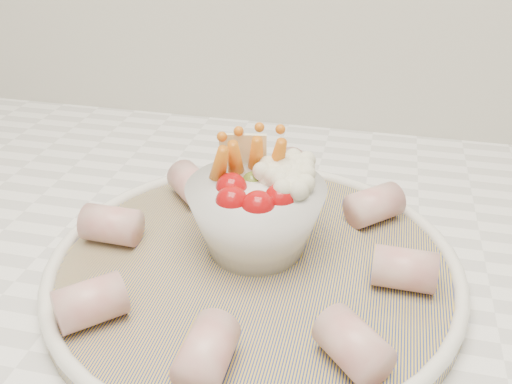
# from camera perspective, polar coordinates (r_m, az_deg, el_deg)

# --- Properties ---
(serving_platter) EXTENTS (0.35, 0.35, 0.02)m
(serving_platter) POSITION_cam_1_polar(r_m,az_deg,el_deg) (0.49, -0.19, -7.42)
(serving_platter) COLOR navy
(serving_platter) RESTS_ON kitchen_counter
(veggie_bowl) EXTENTS (0.12, 0.12, 0.10)m
(veggie_bowl) POSITION_cam_1_polar(r_m,az_deg,el_deg) (0.49, 0.19, -1.76)
(veggie_bowl) COLOR silver
(veggie_bowl) RESTS_ON serving_platter
(cured_meat_rolls) EXTENTS (0.30, 0.31, 0.03)m
(cured_meat_rolls) POSITION_cam_1_polar(r_m,az_deg,el_deg) (0.48, -0.29, -5.39)
(cured_meat_rolls) COLOR #BA5655
(cured_meat_rolls) RESTS_ON serving_platter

